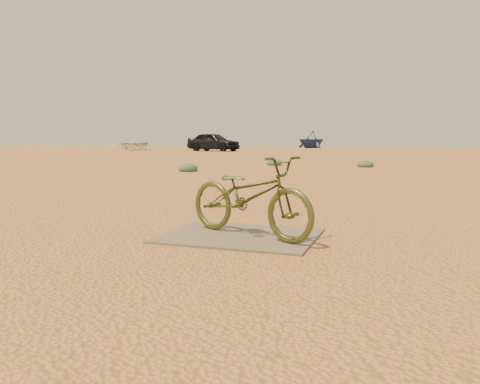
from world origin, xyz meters
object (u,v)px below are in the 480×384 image
(plywood_board, at_px, (240,236))
(boat_far_left, at_px, (311,139))
(boat_near_left, at_px, (134,144))
(car, at_px, (213,142))
(bicycle, at_px, (249,196))

(plywood_board, relative_size, boat_far_left, 0.41)
(boat_near_left, xyz_separation_m, boat_far_left, (14.10, 14.53, 0.45))
(plywood_board, height_order, car, car)
(car, height_order, boat_near_left, car)
(car, relative_size, boat_far_left, 1.21)
(car, xyz_separation_m, boat_near_left, (-8.71, 1.54, -0.23))
(bicycle, xyz_separation_m, boat_near_left, (-22.49, 34.02, 0.12))
(car, distance_m, boat_far_left, 16.95)
(boat_near_left, relative_size, boat_far_left, 1.41)
(plywood_board, height_order, boat_far_left, boat_far_left)
(car, bearing_deg, bicycle, -144.62)
(plywood_board, bearing_deg, boat_near_left, 123.36)
(bicycle, bearing_deg, boat_far_left, 32.20)
(plywood_board, xyz_separation_m, boat_near_left, (-22.38, 33.99, 0.55))
(plywood_board, distance_m, boat_near_left, 40.70)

